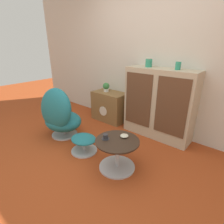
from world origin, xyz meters
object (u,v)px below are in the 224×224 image
Objects in this scene: egg_chair at (60,115)px; coffee_table at (117,153)px; ottoman at (84,141)px; vase_inner_left at (178,66)px; tv_console at (110,106)px; vase_leftmost at (149,63)px; sideboard at (159,104)px; bowl at (124,136)px; teacup at (105,137)px; potted_plant at (106,87)px.

coffee_table is at bearing -0.55° from egg_chair.
vase_inner_left reaches higher than ottoman.
tv_console is at bearing -179.02° from vase_inner_left.
egg_chair reaches higher than coffee_table.
sideboard is at bearing -0.91° from vase_leftmost.
sideboard is 1.10m from tv_console.
sideboard is at bearing 92.54° from bowl.
vase_leftmost is 1.26× the size of teacup.
potted_plant is at bearing 131.99° from teacup.
potted_plant reaches higher than tv_console.
ottoman is 3.11× the size of vase_leftmost.
vase_leftmost is 0.48m from vase_inner_left.
sideboard is 9.11× the size of vase_leftmost.
vase_inner_left reaches higher than bowl.
vase_inner_left is 1.30m from bowl.
tv_console is 6.73× the size of bowl.
sideboard is 2.93× the size of ottoman.
teacup is (0.14, -1.20, -0.79)m from vase_leftmost.
coffee_table is at bearing -88.44° from sideboard.
coffee_table is 0.23m from bowl.
egg_chair is 1.61× the size of coffee_table.
bowl is at bearing -87.46° from sideboard.
sideboard is at bearing 42.30° from egg_chair.
sideboard is 1.64× the size of tv_console.
vase_leftmost is at bearing 103.61° from coffee_table.
egg_chair is at bearing -98.29° from tv_console.
sideboard reaches higher than egg_chair.
egg_chair is at bearing 179.45° from coffee_table.
potted_plant is (0.06, 1.10, 0.30)m from egg_chair.
sideboard reaches higher than coffee_table.
egg_chair is at bearing 175.94° from teacup.
egg_chair is at bearing -131.27° from vase_leftmost.
bowl is (0.04, -1.00, -0.16)m from sideboard.
egg_chair reaches higher than teacup.
potted_plant is at bearing 86.82° from egg_chair.
tv_console reaches higher than bowl.
sideboard is 1.21m from teacup.
ottoman is 0.54m from teacup.
egg_chair is 4.88× the size of potted_plant.
ottoman is 3.77× the size of bowl.
potted_plant is (-0.92, -0.02, -0.53)m from vase_leftmost.
sideboard is 1.36m from ottoman.
vase_leftmost is (-0.27, 1.13, 1.00)m from coffee_table.
coffee_table is 4.87× the size of vase_inner_left.
teacup is at bearing -3.80° from ottoman.
vase_leftmost reaches higher than potted_plant.
tv_console is at bearing 138.40° from bowl.
vase_leftmost is at bearing 1.35° from potted_plant.
teacup is (1.06, -1.18, -0.26)m from potted_plant.
teacup is at bearing -153.62° from coffee_table.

